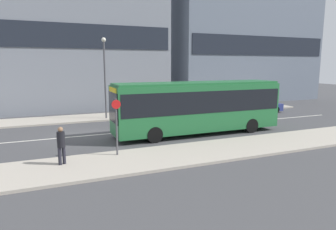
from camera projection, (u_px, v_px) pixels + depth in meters
ground_plane at (86, 136)px, 19.25m from camera, size 120.00×120.00×0.00m
sidewalk_near at (105, 164)px, 13.56m from camera, size 44.00×3.50×0.13m
sidewalk_far at (76, 119)px, 24.93m from camera, size 44.00×3.50×0.13m
lane_centerline at (86, 136)px, 19.25m from camera, size 41.80×0.16×0.01m
apartment_block_right_tower at (249, 1)px, 36.61m from camera, size 19.21×5.59×24.36m
city_bus at (198, 104)px, 19.55m from camera, size 11.20×2.55×3.41m
parked_car_0 at (216, 109)px, 26.60m from camera, size 4.45×1.71×1.32m
parked_car_1 at (260, 106)px, 28.54m from camera, size 4.04×1.80×1.30m
pedestrian_near_stop at (61, 143)px, 13.20m from camera, size 0.34×0.34×1.70m
bus_stop_sign at (116, 123)px, 14.48m from camera, size 0.44×0.12×2.78m
street_lamp at (105, 69)px, 24.23m from camera, size 0.36×0.36×6.52m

